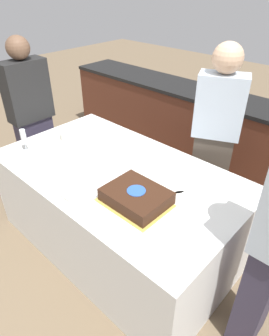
{
  "coord_description": "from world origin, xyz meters",
  "views": [
    {
      "loc": [
        1.42,
        -1.32,
        2.06
      ],
      "look_at": [
        0.19,
        0.0,
        0.88
      ],
      "focal_mm": 32.0,
      "sensor_mm": 36.0,
      "label": 1
    }
  ],
  "objects_px": {
    "plate_stack": "(71,135)",
    "wine_glass": "(23,137)",
    "person_cutting_cake": "(214,139)",
    "cake": "(136,196)",
    "person_seated_left": "(32,119)"
  },
  "relations": [
    {
      "from": "plate_stack",
      "to": "wine_glass",
      "type": "xyz_separation_m",
      "value": [
        -0.1,
        -0.4,
        0.1
      ]
    },
    {
      "from": "plate_stack",
      "to": "wine_glass",
      "type": "bearing_deg",
      "value": -103.39
    },
    {
      "from": "person_cutting_cake",
      "to": "plate_stack",
      "type": "bearing_deg",
      "value": 8.87
    },
    {
      "from": "plate_stack",
      "to": "wine_glass",
      "type": "height_order",
      "value": "wine_glass"
    },
    {
      "from": "wine_glass",
      "to": "person_cutting_cake",
      "type": "xyz_separation_m",
      "value": [
        1.16,
        1.12,
        -0.04
      ]
    },
    {
      "from": "wine_glass",
      "to": "plate_stack",
      "type": "bearing_deg",
      "value": 76.61
    },
    {
      "from": "cake",
      "to": "plate_stack",
      "type": "distance_m",
      "value": 1.09
    },
    {
      "from": "wine_glass",
      "to": "person_seated_left",
      "type": "xyz_separation_m",
      "value": [
        -0.43,
        0.32,
        -0.07
      ]
    },
    {
      "from": "wine_glass",
      "to": "person_seated_left",
      "type": "height_order",
      "value": "person_seated_left"
    },
    {
      "from": "cake",
      "to": "wine_glass",
      "type": "height_order",
      "value": "wine_glass"
    },
    {
      "from": "cake",
      "to": "person_cutting_cake",
      "type": "height_order",
      "value": "person_cutting_cake"
    },
    {
      "from": "person_cutting_cake",
      "to": "person_seated_left",
      "type": "relative_size",
      "value": 1.03
    },
    {
      "from": "plate_stack",
      "to": "person_seated_left",
      "type": "height_order",
      "value": "person_seated_left"
    },
    {
      "from": "cake",
      "to": "person_cutting_cake",
      "type": "relative_size",
      "value": 0.27
    },
    {
      "from": "plate_stack",
      "to": "person_seated_left",
      "type": "bearing_deg",
      "value": -171.58
    }
  ]
}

